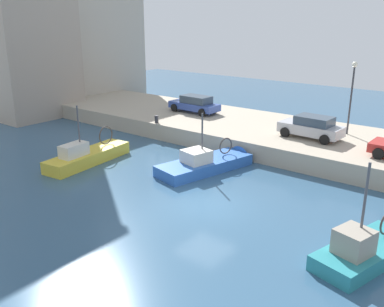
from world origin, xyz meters
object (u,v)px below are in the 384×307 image
Objects in this scene: parked_car_blue at (195,104)px; parked_car_silver at (312,127)px; fishing_boat_yellow at (92,160)px; fishing_boat_teal at (370,254)px; quay_streetlamp at (352,86)px; mooring_bollard_mid at (157,119)px; fishing_boat_blue at (210,167)px.

parked_car_silver is at bearing -97.54° from parked_car_blue.
parked_car_blue is at bearing 1.76° from fishing_boat_yellow.
quay_streetlamp is at bearing 22.81° from fishing_boat_teal.
quay_streetlamp reaches higher than fishing_boat_yellow.
parked_car_silver is 11.26m from mooring_bollard_mid.
fishing_boat_teal is 1.18× the size of quay_streetlamp.
fishing_boat_yellow is 14.35m from parked_car_silver.
parked_car_blue is 0.91× the size of quay_streetlamp.
fishing_boat_yellow is at bearing 87.75° from fishing_boat_teal.
fishing_boat_yellow is 6.73m from mooring_bollard_mid.
quay_streetlamp reaches higher than parked_car_blue.
fishing_boat_yellow is at bearing -178.24° from parked_car_blue.
parked_car_silver is 7.51× the size of mooring_bollard_mid.
quay_streetlamp is at bearing -44.23° from fishing_boat_yellow.
parked_car_silver reaches higher than mooring_bollard_mid.
quay_streetlamp is at bearing -30.94° from fishing_boat_blue.
parked_car_blue is (1.42, 10.72, -0.03)m from parked_car_silver.
parked_car_silver is 10.82m from parked_car_blue.
fishing_boat_teal reaches higher than fishing_boat_yellow.
fishing_boat_blue is 12.91× the size of mooring_bollard_mid.
fishing_boat_yellow is 1.21× the size of fishing_boat_teal.
fishing_boat_blue is 7.86m from mooring_bollard_mid.
fishing_boat_blue is 1.47× the size of quay_streetlamp.
parked_car_blue reaches higher than mooring_bollard_mid.
fishing_boat_yellow is at bearing 133.18° from parked_car_silver.
mooring_bollard_mid is (3.01, 7.13, 1.37)m from fishing_boat_blue.
fishing_boat_teal is 1.30× the size of parked_car_blue.
quay_streetlamp reaches higher than mooring_bollard_mid.
fishing_boat_blue is at bearing -112.88° from mooring_bollard_mid.
fishing_boat_teal is 14.65m from quay_streetlamp.
fishing_boat_blue is at bearing 149.27° from parked_car_silver.
fishing_boat_yellow is at bearing 117.98° from fishing_boat_blue.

